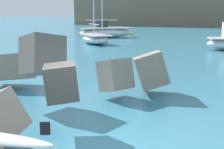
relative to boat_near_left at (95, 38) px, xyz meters
The scene contains 6 objects.
ground_plane 21.46m from the boat_near_left, 61.82° to the right, with size 400.00×400.00×0.00m, color teal.
breakwater_jetty 19.50m from the boat_near_left, 63.25° to the right, with size 31.20×6.95×2.88m.
boat_near_left is the anchor object (origin of this frame).
boat_mid_centre 7.09m from the boat_near_left, 107.67° to the left, with size 5.83×5.58×8.44m.
boat_far_centre 16.37m from the boat_near_left, 115.00° to the left, with size 4.51×2.44×1.87m.
mooring_buoy_middle 11.26m from the boat_near_left, 94.31° to the left, with size 0.44×0.44×0.44m.
Camera 1 is at (2.75, -5.47, 2.74)m, focal length 48.33 mm.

